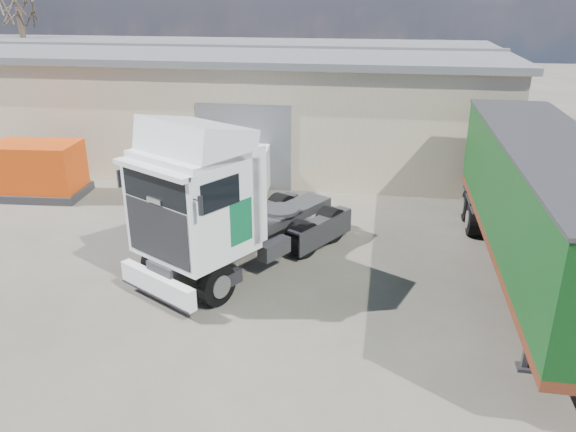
% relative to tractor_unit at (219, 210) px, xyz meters
% --- Properties ---
extents(ground, '(120.00, 120.00, 0.00)m').
position_rel_tractor_unit_xyz_m(ground, '(0.85, -2.19, -2.06)').
color(ground, '#2C2A24').
rests_on(ground, ground).
extents(warehouse, '(30.60, 12.60, 5.42)m').
position_rel_tractor_unit_xyz_m(warehouse, '(-5.15, 13.81, 0.61)').
color(warehouse, '#C0AF94').
rests_on(warehouse, ground).
extents(tractor_unit, '(5.96, 7.55, 4.89)m').
position_rel_tractor_unit_xyz_m(tractor_unit, '(0.00, 0.00, 0.00)').
color(tractor_unit, black).
rests_on(tractor_unit, ground).
extents(box_trailer, '(2.83, 12.71, 4.22)m').
position_rel_tractor_unit_xyz_m(box_trailer, '(8.92, 0.75, 0.52)').
color(box_trailer, '#2D2D30').
rests_on(box_trailer, ground).
extents(panel_van, '(2.46, 5.08, 2.01)m').
position_rel_tractor_unit_xyz_m(panel_van, '(-0.98, 6.99, -1.02)').
color(panel_van, black).
rests_on(panel_van, ground).
extents(orange_skip, '(3.74, 2.51, 2.23)m').
position_rel_tractor_unit_xyz_m(orange_skip, '(-9.23, 5.46, -1.08)').
color(orange_skip, '#2D2D30').
rests_on(orange_skip, ground).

